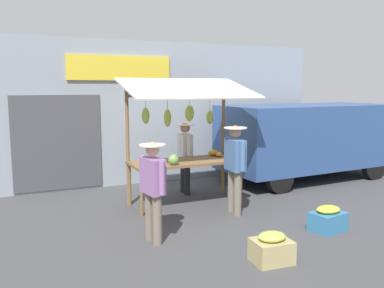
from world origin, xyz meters
The scene contains 9 objects.
ground_plane centered at (0.00, 0.00, 0.00)m, with size 40.00×40.00×0.00m, color #424244.
street_backdrop centered at (0.05, -2.20, 1.70)m, with size 9.00×0.30×3.40m.
market_stall centered at (-0.01, -0.03, 1.54)m, with size 2.50×1.46×2.50m.
vendor_with_sunhat centered at (-0.31, -0.75, 0.91)m, with size 0.40×0.67×1.56m.
shopper_with_shopping_bag centered at (-0.58, 0.93, 0.97)m, with size 0.42×0.70×1.64m.
shopper_with_ponytail centered at (1.25, 1.65, 0.88)m, with size 0.39×0.66×1.52m.
parked_van centered at (-3.51, -0.80, 1.12)m, with size 4.48×2.06×1.88m.
produce_crate_near centered at (0.06, 3.00, 0.19)m, with size 0.54×0.45×0.42m.
produce_crate_side centered at (-1.49, 2.37, 0.19)m, with size 0.61×0.49×0.42m.
Camera 1 is at (3.18, 7.30, 2.33)m, focal length 38.33 mm.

